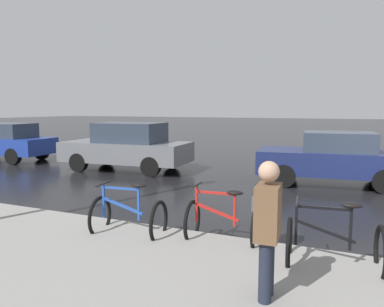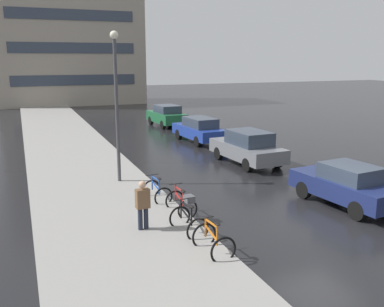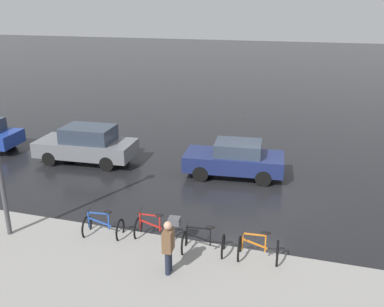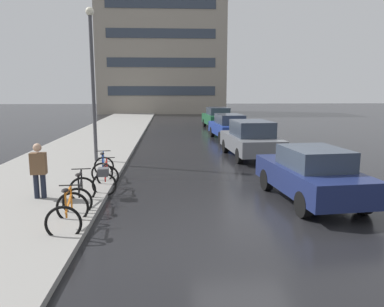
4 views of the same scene
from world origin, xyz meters
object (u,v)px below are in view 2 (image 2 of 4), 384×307
object	(u,v)px
car_navy	(347,185)
car_green	(167,115)
bicycle_farthest	(157,192)
pedestrian	(143,204)
streetlamp	(116,96)
bicycle_second	(188,222)
car_grey	(248,147)
car_blue	(199,129)
bicycle_nearest	(213,242)
bicycle_third	(183,203)

from	to	relation	value
car_navy	car_green	xyz separation A→B (m)	(-0.06, 19.59, 0.06)
bicycle_farthest	car_green	world-z (taller)	car_green
pedestrian	streetlamp	size ratio (longest dim) A/B	0.26
bicycle_second	car_grey	distance (m)	9.23
car_blue	car_green	xyz separation A→B (m)	(0.18, 6.81, 0.03)
bicycle_second	car_navy	xyz separation A→B (m)	(6.15, 0.34, 0.36)
bicycle_second	car_grey	world-z (taller)	car_grey
bicycle_nearest	car_blue	world-z (taller)	car_blue
bicycle_third	car_navy	xyz separation A→B (m)	(5.75, -1.14, 0.28)
bicycle_nearest	bicycle_farthest	xyz separation A→B (m)	(-0.07, 4.70, -0.02)
bicycle_farthest	pedestrian	size ratio (longest dim) A/B	0.74
bicycle_third	car_green	xyz separation A→B (m)	(5.69, 18.45, 0.34)
car_blue	car_green	world-z (taller)	car_green
bicycle_nearest	bicycle_farthest	world-z (taller)	bicycle_nearest
bicycle_farthest	car_navy	size ratio (longest dim) A/B	0.29
car_blue	pedestrian	world-z (taller)	pedestrian
bicycle_second	car_green	size ratio (longest dim) A/B	0.31
car_blue	bicycle_nearest	bearing A→B (deg)	-111.60
bicycle_third	streetlamp	distance (m)	5.59
car_navy	streetlamp	world-z (taller)	streetlamp
bicycle_farthest	car_grey	distance (m)	7.08
bicycle_farthest	bicycle_second	bearing A→B (deg)	-90.67
bicycle_nearest	car_green	bearing A→B (deg)	74.42
bicycle_farthest	car_green	bearing A→B (deg)	70.17
streetlamp	bicycle_third	bearing A→B (deg)	-75.91
bicycle_nearest	car_navy	size ratio (longest dim) A/B	0.27
car_grey	car_blue	size ratio (longest dim) A/B	1.01
bicycle_farthest	car_blue	size ratio (longest dim) A/B	0.27
car_grey	streetlamp	xyz separation A→B (m)	(-6.66, -1.11, 2.82)
car_green	streetlamp	distance (m)	15.81
bicycle_second	bicycle_third	xyz separation A→B (m)	(0.39, 1.49, 0.08)
bicycle_second	car_grey	size ratio (longest dim) A/B	0.28
bicycle_farthest	car_grey	xyz separation A→B (m)	(5.89, 3.90, 0.43)
car_navy	car_grey	world-z (taller)	car_grey
bicycle_nearest	streetlamp	distance (m)	8.20
bicycle_second	streetlamp	xyz separation A→B (m)	(-0.73, 5.95, 3.24)
pedestrian	bicycle_farthest	bearing A→B (deg)	64.09
bicycle_farthest	car_blue	distance (m)	11.58
car_navy	pedestrian	xyz separation A→B (m)	(-7.35, 0.27, 0.16)
car_navy	car_green	bearing A→B (deg)	90.18
bicycle_nearest	car_green	size ratio (longest dim) A/B	0.28
streetlamp	pedestrian	bearing A→B (deg)	-95.09
car_green	pedestrian	size ratio (longest dim) A/B	2.48
bicycle_third	car_green	size ratio (longest dim) A/B	0.34
bicycle_second	car_blue	xyz separation A→B (m)	(5.91, 13.13, 0.39)
bicycle_nearest	car_navy	xyz separation A→B (m)	(6.04, 1.88, 0.35)
car_navy	car_blue	distance (m)	12.79
car_navy	pedestrian	world-z (taller)	pedestrian
car_grey	car_blue	distance (m)	6.07
car_green	bicycle_second	bearing A→B (deg)	-106.98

